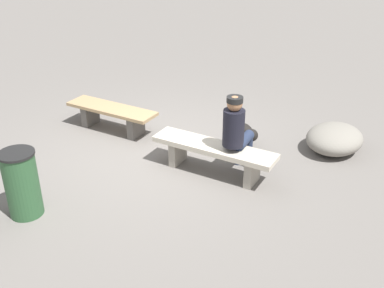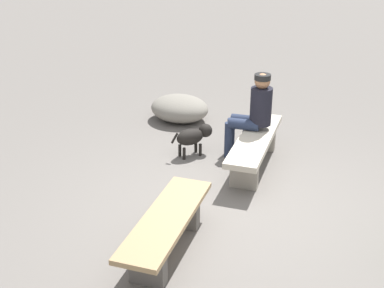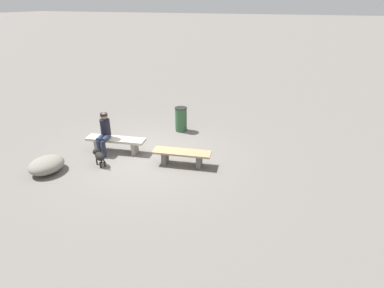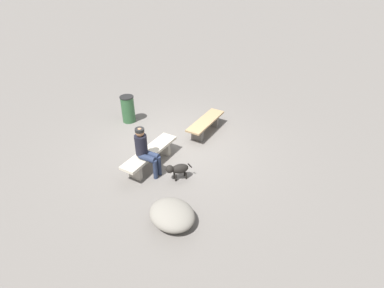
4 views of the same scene
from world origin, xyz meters
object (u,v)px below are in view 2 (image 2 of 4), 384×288
object	(u,v)px
bench_right	(255,145)
seated_person	(253,111)
bench_left	(167,227)
dog	(194,136)
boulder	(180,108)

from	to	relation	value
bench_right	seated_person	distance (m)	0.48
bench_left	dog	bearing A→B (deg)	11.58
bench_right	dog	distance (m)	0.91
bench_left	boulder	bearing A→B (deg)	17.66
bench_left	seated_person	bearing A→B (deg)	-7.57
bench_right	dog	world-z (taller)	bench_right
bench_left	boulder	distance (m)	3.69
bench_left	boulder	size ratio (longest dim) A/B	1.70
seated_person	boulder	distance (m)	1.86
bench_left	dog	xyz separation A→B (m)	(2.20, 0.80, -0.01)
seated_person	bench_right	bearing A→B (deg)	-162.02
bench_right	boulder	xyz separation A→B (m)	(1.09, 1.73, -0.13)
bench_right	dog	size ratio (longest dim) A/B	3.25
bench_right	boulder	distance (m)	2.05
bench_right	bench_left	bearing A→B (deg)	168.80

